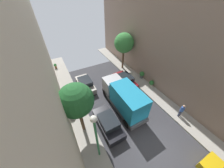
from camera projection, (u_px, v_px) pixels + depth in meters
ground at (153, 146)px, 10.94m from camera, size 32.00×32.00×0.00m
sidewalk_right at (188, 123)px, 12.73m from camera, size 2.00×44.00×0.15m
parked_car_left_3 at (108, 123)px, 11.98m from camera, size 1.78×4.20×1.57m
parked_car_left_4 at (85, 84)px, 16.71m from camera, size 1.78×4.20×1.57m
parked_car_right_3 at (125, 80)px, 17.38m from camera, size 1.78×4.20×1.57m
delivery_truck at (124, 98)px, 13.23m from camera, size 2.26×6.60×3.38m
pedestrian at (182, 110)px, 12.76m from camera, size 0.40×0.36×1.72m
street_tree_0 at (76, 101)px, 9.45m from camera, size 2.92×2.92×5.70m
street_tree_1 at (124, 43)px, 18.33m from camera, size 3.04×3.04×5.94m
potted_plant_0 at (142, 74)px, 18.45m from camera, size 0.72×0.72×1.07m
potted_plant_1 at (70, 112)px, 13.01m from camera, size 0.71×0.71×0.99m
potted_plant_2 at (55, 66)px, 20.70m from camera, size 0.50×0.50×0.87m
potted_plant_3 at (151, 83)px, 16.99m from camera, size 0.66×0.66×0.89m
lamp_post at (96, 133)px, 7.97m from camera, size 0.44×0.44×5.49m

